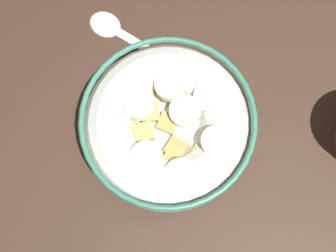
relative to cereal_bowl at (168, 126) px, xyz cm
name	(u,v)px	position (x,y,z in cm)	size (l,w,h in cm)	color
ground_plane	(168,134)	(-0.03, -0.01, -4.23)	(109.79, 109.79, 2.00)	#332116
cereal_bowl	(168,126)	(0.00, 0.00, 0.00)	(17.99, 17.99, 6.27)	beige
spoon	(121,33)	(-10.82, 7.48, -2.90)	(15.43, 3.28, 0.80)	silver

